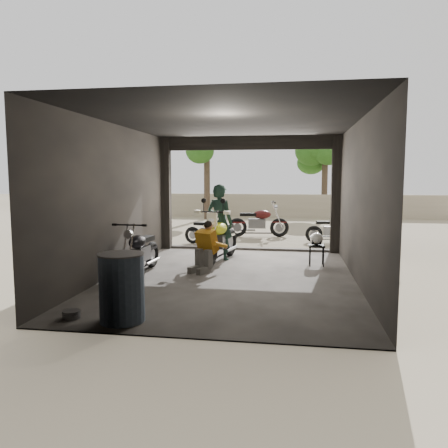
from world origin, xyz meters
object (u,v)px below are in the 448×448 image
(main_bike, at_px, (221,235))
(helmet, at_px, (317,239))
(sign_post, at_px, (377,193))
(left_bike, at_px, (140,248))
(stool, at_px, (317,248))
(outside_bike_b, at_px, (258,219))
(outside_bike_c, at_px, (333,227))
(outside_bike_a, at_px, (210,228))
(rider, at_px, (220,222))
(oil_drum, at_px, (122,289))
(mechanic, at_px, (204,248))

(main_bike, height_order, helmet, main_bike)
(sign_post, bearing_deg, left_bike, -127.73)
(stool, bearing_deg, outside_bike_b, 109.95)
(outside_bike_c, bearing_deg, outside_bike_b, 61.74)
(outside_bike_b, xyz_separation_m, outside_bike_c, (2.46, -0.99, -0.11))
(outside_bike_a, distance_m, rider, 2.58)
(main_bike, distance_m, rider, 0.33)
(rider, relative_size, oil_drum, 1.91)
(left_bike, xyz_separation_m, stool, (3.80, 1.43, -0.14))
(left_bike, relative_size, helmet, 5.32)
(outside_bike_b, relative_size, mechanic, 1.69)
(main_bike, bearing_deg, helmet, 3.78)
(main_bike, height_order, mechanic, main_bike)
(main_bike, bearing_deg, stool, 3.14)
(stool, bearing_deg, rider, 170.12)
(outside_bike_a, bearing_deg, main_bike, -152.54)
(outside_bike_a, bearing_deg, stool, -121.83)
(outside_bike_c, relative_size, stool, 2.99)
(left_bike, xyz_separation_m, helmet, (3.80, 1.46, 0.08))
(left_bike, height_order, outside_bike_a, left_bike)
(left_bike, relative_size, oil_drum, 1.69)
(stool, xyz_separation_m, sign_post, (1.65, 1.94, 1.24))
(helmet, height_order, oil_drum, oil_drum)
(outside_bike_a, bearing_deg, left_bike, -178.63)
(outside_bike_b, relative_size, helmet, 5.81)
(outside_bike_a, bearing_deg, helmet, -121.60)
(outside_bike_b, bearing_deg, helmet, -167.32)
(main_bike, relative_size, rider, 1.03)
(outside_bike_c, relative_size, sign_post, 0.61)
(left_bike, height_order, outside_bike_b, outside_bike_b)
(outside_bike_c, relative_size, oil_drum, 1.52)
(outside_bike_c, height_order, rider, rider)
(sign_post, bearing_deg, mechanic, -123.30)
(outside_bike_b, distance_m, mechanic, 5.94)
(main_bike, height_order, left_bike, main_bike)
(outside_bike_c, bearing_deg, stool, 163.18)
(rider, bearing_deg, sign_post, -138.74)
(stool, xyz_separation_m, helmet, (-0.01, 0.03, 0.22))
(outside_bike_c, bearing_deg, sign_post, -159.87)
(left_bike, relative_size, mechanic, 1.55)
(left_bike, bearing_deg, outside_bike_a, 84.31)
(main_bike, relative_size, outside_bike_c, 1.31)
(outside_bike_b, xyz_separation_m, mechanic, (-0.72, -5.89, -0.08))
(outside_bike_a, relative_size, outside_bike_b, 0.81)
(mechanic, bearing_deg, sign_post, 59.68)
(main_bike, xyz_separation_m, left_bike, (-1.49, -1.71, -0.09))
(left_bike, distance_m, mechanic, 1.38)
(main_bike, bearing_deg, left_bike, -121.09)
(stool, distance_m, sign_post, 2.83)
(stool, bearing_deg, mechanic, -156.55)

